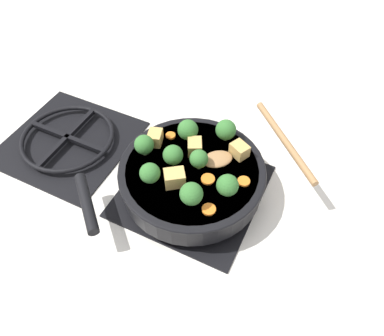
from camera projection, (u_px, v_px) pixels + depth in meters
ground_plane at (192, 191)px, 0.88m from camera, size 2.40×2.40×0.00m
front_burner_grate at (192, 188)px, 0.87m from camera, size 0.31×0.31×0.03m
rear_burner_grate at (68, 139)px, 0.97m from camera, size 0.31×0.31×0.03m
skillet_pan at (191, 176)px, 0.84m from camera, size 0.39×0.39×0.06m
wooden_spoon at (258, 148)px, 0.85m from camera, size 0.26×0.26×0.02m
tofu_cube_center_large at (175, 178)px, 0.78m from camera, size 0.05×0.05×0.03m
tofu_cube_near_handle at (239, 150)px, 0.83m from camera, size 0.04×0.05×0.03m
tofu_cube_east_chunk at (195, 147)px, 0.84m from camera, size 0.05×0.05×0.03m
tofu_cube_west_chunk at (155, 138)px, 0.86m from camera, size 0.05×0.04×0.03m
broccoli_floret_near_spoon at (191, 194)px, 0.74m from camera, size 0.05×0.05×0.05m
broccoli_floret_center_top at (227, 185)px, 0.75m from camera, size 0.05×0.05×0.05m
broccoli_floret_east_rim at (199, 159)px, 0.80m from camera, size 0.04×0.04×0.05m
broccoli_floret_west_rim at (150, 173)px, 0.77m from camera, size 0.04×0.04×0.05m
broccoli_floret_north_edge at (188, 130)px, 0.85m from camera, size 0.05×0.05×0.05m
broccoli_floret_south_cluster at (144, 145)px, 0.82m from camera, size 0.04×0.04×0.05m
broccoli_floret_mid_floret at (226, 130)px, 0.85m from camera, size 0.05×0.05×0.05m
broccoli_floret_small_inner at (173, 155)px, 0.80m from camera, size 0.04×0.04×0.05m
carrot_slice_orange_thin at (209, 209)px, 0.75m from camera, size 0.03×0.03×0.01m
carrot_slice_near_center at (244, 181)px, 0.79m from camera, size 0.03×0.03×0.01m
carrot_slice_edge_slice at (171, 136)px, 0.88m from camera, size 0.02×0.02×0.01m
carrot_slice_under_broccoli at (208, 179)px, 0.79m from camera, size 0.03×0.03×0.01m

